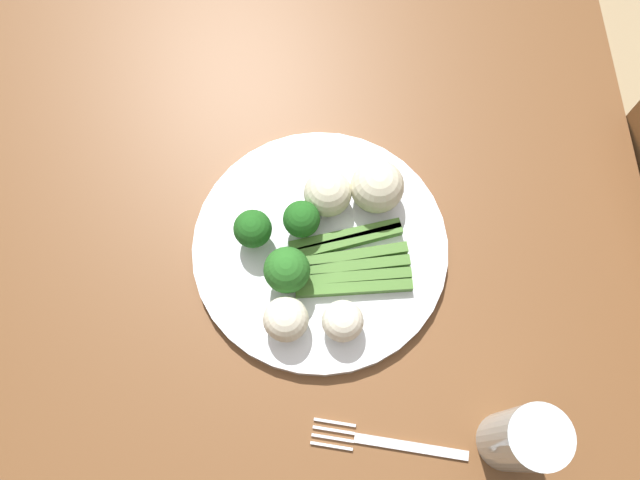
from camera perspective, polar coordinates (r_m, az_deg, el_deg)
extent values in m
cube|color=tan|center=(1.46, -2.08, -10.60)|extent=(6.00, 6.00, 0.02)
cube|color=brown|center=(0.75, -4.00, -1.50)|extent=(1.25, 0.89, 0.04)
cylinder|color=brown|center=(1.39, 13.67, 16.65)|extent=(0.07, 0.07, 0.70)
cylinder|color=brown|center=(1.41, -19.73, 15.24)|extent=(0.07, 0.07, 0.70)
cylinder|color=olive|center=(1.29, 22.20, -15.63)|extent=(0.04, 0.04, 0.45)
cylinder|color=olive|center=(1.34, 18.37, -1.39)|extent=(0.04, 0.04, 0.45)
cylinder|color=white|center=(0.72, 0.00, -0.34)|extent=(0.29, 0.29, 0.01)
cube|color=#47752D|center=(0.69, 3.14, -4.46)|extent=(0.02, 0.13, 0.01)
cube|color=#47752D|center=(0.70, 3.08, -3.46)|extent=(0.02, 0.13, 0.01)
cube|color=#47752D|center=(0.70, 2.99, -2.47)|extent=(0.02, 0.13, 0.01)
cube|color=#47752D|center=(0.70, 2.84, -1.50)|extent=(0.03, 0.13, 0.01)
cube|color=#47752D|center=(0.71, 2.50, -0.57)|extent=(0.04, 0.13, 0.01)
cube|color=#47752D|center=(0.71, 2.31, 0.37)|extent=(0.04, 0.13, 0.01)
cylinder|color=#4C7F2B|center=(0.71, -1.65, 1.24)|extent=(0.01, 0.01, 0.01)
sphere|color=#1E5B1C|center=(0.69, -1.71, 1.93)|extent=(0.04, 0.04, 0.04)
cylinder|color=#4C7F2B|center=(0.71, -6.00, 0.35)|extent=(0.02, 0.02, 0.02)
sphere|color=#1E5B1C|center=(0.69, -6.19, 1.03)|extent=(0.04, 0.04, 0.04)
cylinder|color=#568E33|center=(0.69, -2.94, -3.44)|extent=(0.02, 0.02, 0.02)
sphere|color=#286B23|center=(0.67, -3.05, -2.76)|extent=(0.05, 0.05, 0.05)
sphere|color=white|center=(0.67, 2.10, -7.44)|extent=(0.05, 0.05, 0.05)
sphere|color=beige|center=(0.71, 5.26, 4.90)|extent=(0.06, 0.06, 0.06)
sphere|color=beige|center=(0.71, 0.71, 4.33)|extent=(0.05, 0.05, 0.05)
sphere|color=silver|center=(0.66, -3.15, -7.27)|extent=(0.05, 0.05, 0.05)
cube|color=silver|center=(0.69, 8.35, -18.25)|extent=(0.03, 0.12, 0.00)
cube|color=silver|center=(0.69, 1.37, -16.38)|extent=(0.01, 0.04, 0.00)
cube|color=silver|center=(0.69, 1.27, -17.04)|extent=(0.01, 0.04, 0.00)
cube|color=silver|center=(0.69, 1.17, -17.70)|extent=(0.01, 0.04, 0.00)
cube|color=silver|center=(0.69, 1.06, -18.36)|extent=(0.01, 0.04, 0.00)
cylinder|color=silver|center=(0.66, 17.99, -16.99)|extent=(0.06, 0.06, 0.12)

